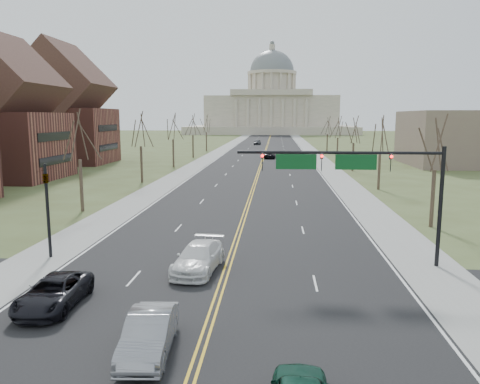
% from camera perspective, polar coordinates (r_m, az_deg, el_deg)
% --- Properties ---
extents(ground, '(600.00, 600.00, 0.00)m').
position_cam_1_polar(ground, '(17.10, -6.14, -22.16)').
color(ground, '#464E27').
rests_on(ground, ground).
extents(road, '(20.00, 380.00, 0.01)m').
position_cam_1_polar(road, '(124.70, 3.12, 5.02)').
color(road, black).
rests_on(road, ground).
extents(cross_road, '(120.00, 14.00, 0.01)m').
position_cam_1_polar(cross_road, '(22.37, -3.25, -14.22)').
color(cross_road, black).
rests_on(cross_road, ground).
extents(sidewalk_left, '(4.00, 380.00, 0.03)m').
position_cam_1_polar(sidewalk_left, '(125.54, -2.38, 5.06)').
color(sidewalk_left, gray).
rests_on(sidewalk_left, ground).
extents(sidewalk_right, '(4.00, 380.00, 0.03)m').
position_cam_1_polar(sidewalk_right, '(125.00, 8.65, 4.95)').
color(sidewalk_right, gray).
rests_on(sidewalk_right, ground).
extents(center_line, '(0.42, 380.00, 0.01)m').
position_cam_1_polar(center_line, '(124.70, 3.12, 5.03)').
color(center_line, gold).
rests_on(center_line, road).
extents(edge_line_left, '(0.15, 380.00, 0.01)m').
position_cam_1_polar(edge_line_left, '(125.30, -1.38, 5.06)').
color(edge_line_left, silver).
rests_on(edge_line_left, road).
extents(edge_line_right, '(0.15, 380.00, 0.01)m').
position_cam_1_polar(edge_line_right, '(124.86, 7.64, 4.97)').
color(edge_line_right, silver).
rests_on(edge_line_right, road).
extents(capitol, '(90.00, 60.00, 50.00)m').
position_cam_1_polar(capitol, '(264.33, 3.86, 10.25)').
color(capitol, beige).
rests_on(capitol, ground).
extents(signal_mast, '(12.12, 0.44, 7.20)m').
position_cam_1_polar(signal_mast, '(28.40, 13.80, 2.58)').
color(signal_mast, black).
rests_on(signal_mast, ground).
extents(signal_left, '(0.32, 0.36, 6.00)m').
position_cam_1_polar(signal_left, '(31.73, -22.46, -0.92)').
color(signal_left, black).
rests_on(signal_left, ground).
extents(tree_r_0, '(3.74, 3.74, 8.50)m').
position_cam_1_polar(tree_r_0, '(40.46, 22.78, 5.13)').
color(tree_r_0, '#3C2C23').
rests_on(tree_r_0, ground).
extents(tree_l_0, '(3.96, 3.96, 9.00)m').
position_cam_1_polar(tree_l_0, '(46.18, -19.06, 6.23)').
color(tree_l_0, '#3C2C23').
rests_on(tree_l_0, ground).
extents(tree_r_1, '(3.74, 3.74, 8.50)m').
position_cam_1_polar(tree_r_1, '(59.76, 16.78, 6.51)').
color(tree_r_1, '#3C2C23').
rests_on(tree_r_1, ground).
extents(tree_l_1, '(3.96, 3.96, 9.00)m').
position_cam_1_polar(tree_l_1, '(65.01, -12.04, 7.22)').
color(tree_l_1, '#3C2C23').
rests_on(tree_l_1, ground).
extents(tree_r_2, '(3.74, 3.74, 8.50)m').
position_cam_1_polar(tree_r_2, '(79.41, 13.72, 7.19)').
color(tree_r_2, '#3C2C23').
rests_on(tree_r_2, ground).
extents(tree_l_2, '(3.96, 3.96, 9.00)m').
position_cam_1_polar(tree_l_2, '(84.38, -8.19, 7.71)').
color(tree_l_2, '#3C2C23').
rests_on(tree_l_2, ground).
extents(tree_r_3, '(3.74, 3.74, 8.50)m').
position_cam_1_polar(tree_r_3, '(99.19, 11.87, 7.58)').
color(tree_r_3, '#3C2C23').
rests_on(tree_r_3, ground).
extents(tree_l_3, '(3.96, 3.96, 9.00)m').
position_cam_1_polar(tree_l_3, '(103.99, -5.78, 8.01)').
color(tree_l_3, '#3C2C23').
rests_on(tree_l_3, ground).
extents(tree_r_4, '(3.74, 3.74, 8.50)m').
position_cam_1_polar(tree_r_4, '(119.05, 10.63, 7.84)').
color(tree_r_4, '#3C2C23').
rests_on(tree_r_4, ground).
extents(tree_l_4, '(3.96, 3.96, 9.00)m').
position_cam_1_polar(tree_l_4, '(123.73, -4.14, 8.20)').
color(tree_l_4, '#3C2C23').
rests_on(tree_l_4, ground).
extents(bldg_left_mid, '(15.10, 14.28, 20.75)m').
position_cam_1_polar(bldg_left_mid, '(75.14, -26.95, 7.89)').
color(bldg_left_mid, brown).
rests_on(bldg_left_mid, ground).
extents(bldg_left_far, '(17.10, 14.28, 23.25)m').
position_cam_1_polar(bldg_left_far, '(97.32, -20.64, 8.94)').
color(bldg_left_far, brown).
rests_on(bldg_left_far, ground).
extents(bldg_right_mass, '(25.00, 20.00, 10.00)m').
position_cam_1_polar(bldg_right_mass, '(97.78, 26.92, 5.87)').
color(bldg_right_mass, '#735B51').
rests_on(bldg_right_mass, ground).
extents(car_sb_inner_lead, '(1.96, 4.79, 1.54)m').
position_cam_1_polar(car_sb_inner_lead, '(18.75, -11.03, -16.59)').
color(car_sb_inner_lead, gray).
rests_on(car_sb_inner_lead, road).
extents(car_sb_outer_lead, '(2.46, 5.11, 1.40)m').
position_cam_1_polar(car_sb_outer_lead, '(24.10, -21.77, -11.33)').
color(car_sb_outer_lead, black).
rests_on(car_sb_outer_lead, road).
extents(car_sb_inner_second, '(2.81, 5.68, 1.59)m').
position_cam_1_polar(car_sb_inner_second, '(27.50, -5.09, -7.96)').
color(car_sb_inner_second, white).
rests_on(car_sb_inner_second, road).
extents(car_far_nb, '(2.61, 5.01, 1.35)m').
position_cam_1_polar(car_far_nb, '(101.96, 3.66, 4.49)').
color(car_far_nb, black).
rests_on(car_far_nb, road).
extents(car_far_sb, '(2.34, 5.02, 1.66)m').
position_cam_1_polar(car_far_sb, '(152.85, 2.12, 6.10)').
color(car_far_sb, '#494B50').
rests_on(car_far_sb, road).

